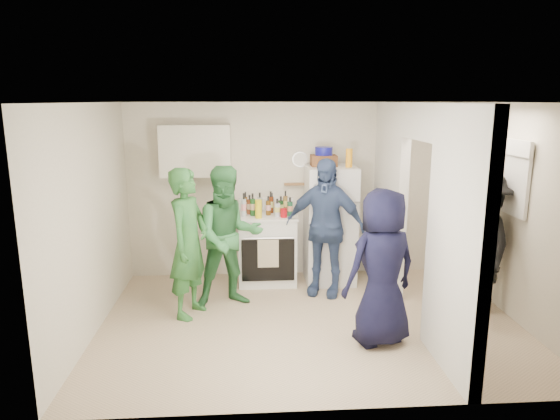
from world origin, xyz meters
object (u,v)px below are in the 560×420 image
Objects in this scene: yellow_cup_stack_top at (349,158)px; person_nook at (481,242)px; wicker_basket at (324,161)px; stove at (267,248)px; person_green_center at (229,237)px; fridge at (330,225)px; person_navy at (382,268)px; person_denim at (324,227)px; person_green_left at (189,243)px; blue_bowl at (324,151)px.

yellow_cup_stack_top is 0.15× the size of person_nook.
wicker_basket is at bearing 154.89° from yellow_cup_stack_top.
person_green_center is at bearing -122.17° from stove.
fridge is at bearing 14.64° from person_green_center.
person_green_center reaches higher than person_nook.
person_green_center is 3.05m from person_nook.
person_denim is at bearing -93.66° from person_navy.
person_denim is 1.47m from person_navy.
wicker_basket reaches higher than person_green_left.
person_denim is at bearing -33.94° from stove.
blue_bowl reaches higher than stove.
person_green_left is at bearing -41.00° from person_navy.
person_nook is at bearing 2.51° from person_denim.
person_green_center reaches higher than fridge.
person_nook is at bearing -33.80° from wicker_basket.
fridge is 4.69× the size of wicker_basket.
fridge is at bearing -101.79° from person_navy.
fridge is 1.58m from person_green_center.
blue_bowl is 2.20m from person_navy.
person_green_left is (-1.74, -1.08, -0.96)m from blue_bowl.
wicker_basket is 0.96m from person_denim.
person_green_center is at bearing -147.58° from wicker_basket.
person_green_left is at bearing -164.31° from person_green_center.
wicker_basket is at bearing 0.00° from blue_bowl.
blue_bowl is at bearing -117.63° from person_nook.
stove is at bearing -108.27° from person_nook.
stove is 1.57m from blue_bowl.
person_navy is (0.38, -1.42, -0.07)m from person_denim.
person_denim is (1.23, 0.30, 0.03)m from person_green_center.
wicker_basket is 2.21m from person_green_left.
yellow_cup_stack_top reaches higher than person_navy.
yellow_cup_stack_top reaches higher than wicker_basket.
wicker_basket is 1.46× the size of blue_bowl.
person_nook is (1.42, 0.76, 0.03)m from person_navy.
blue_bowl is 1.07m from person_denim.
blue_bowl reaches higher than person_navy.
person_green_left reaches higher than fridge.
blue_bowl is 0.14× the size of person_green_center.
yellow_cup_stack_top is (0.32, -0.15, 0.05)m from wicker_basket.
stove is 3.91× the size of yellow_cup_stack_top.
wicker_basket is 0.20× the size of person_green_left.
person_nook is (1.65, -1.12, 0.04)m from fridge.
person_denim is (-0.37, -0.36, -0.86)m from yellow_cup_stack_top.
yellow_cup_stack_top reaches higher than person_nook.
blue_bowl reaches higher than person_denim.
person_denim reaches higher than person_navy.
person_nook is at bearing -69.38° from person_green_left.
fridge is 6.56× the size of yellow_cup_stack_top.
person_nook is at bearing -33.80° from blue_bowl.
fridge is 0.90m from wicker_basket.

